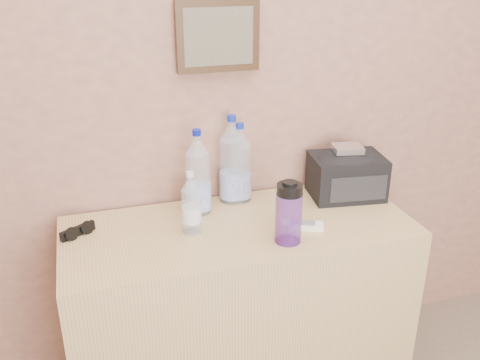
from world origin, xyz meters
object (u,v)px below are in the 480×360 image
object	(u,v)px
pet_small	(191,206)
pet_large_c	(240,167)
nalgene_bottle	(289,212)
dresser	(239,314)
foil_packet	(348,149)
pet_large_a	(198,177)
toiletry_bag	(347,174)
ac_remote	(302,225)
pet_large_b	(232,164)
sunglasses	(78,231)

from	to	relation	value
pet_small	pet_large_c	bearing A→B (deg)	40.38
nalgene_bottle	pet_small	bearing A→B (deg)	151.73
dresser	foil_packet	world-z (taller)	foil_packet
pet_large_a	nalgene_bottle	xyz separation A→B (m)	(0.24, -0.30, -0.04)
toiletry_bag	foil_packet	size ratio (longest dim) A/B	2.54
ac_remote	toiletry_bag	world-z (taller)	toiletry_bag
pet_large_b	foil_packet	distance (m)	0.45
foil_packet	pet_large_c	bearing A→B (deg)	167.42
pet_small	toiletry_bag	bearing A→B (deg)	9.86
nalgene_bottle	sunglasses	world-z (taller)	nalgene_bottle
pet_large_c	pet_large_a	bearing A→B (deg)	-162.12
pet_large_a	pet_large_b	xyz separation A→B (m)	(0.15, 0.06, 0.01)
pet_large_b	ac_remote	size ratio (longest dim) A/B	2.35
toiletry_bag	nalgene_bottle	bearing A→B (deg)	-135.05
pet_large_a	pet_small	distance (m)	0.16
pet_large_c	toiletry_bag	bearing A→B (deg)	-12.10
nalgene_bottle	sunglasses	distance (m)	0.73
pet_small	nalgene_bottle	xyz separation A→B (m)	(0.29, -0.16, 0.01)
dresser	toiletry_bag	world-z (taller)	toiletry_bag
dresser	nalgene_bottle	size ratio (longest dim) A/B	5.70
pet_large_c	ac_remote	size ratio (longest dim) A/B	2.13
nalgene_bottle	toiletry_bag	distance (m)	0.45
foil_packet	pet_small	bearing A→B (deg)	-170.25
ac_remote	foil_packet	bearing A→B (deg)	60.56
pet_small	foil_packet	distance (m)	0.66
pet_large_a	pet_small	xyz separation A→B (m)	(-0.06, -0.14, -0.04)
nalgene_bottle	foil_packet	size ratio (longest dim) A/B	2.00
dresser	pet_large_a	size ratio (longest dim) A/B	3.85
dresser	pet_large_b	distance (m)	0.58
pet_large_a	foil_packet	xyz separation A→B (m)	(0.58, -0.03, 0.06)
pet_large_b	nalgene_bottle	size ratio (longest dim) A/B	1.58
dresser	pet_small	distance (m)	0.52
dresser	sunglasses	distance (m)	0.69
foil_packet	ac_remote	bearing A→B (deg)	-143.07
foil_packet	pet_large_a	bearing A→B (deg)	176.73
pet_large_c	nalgene_bottle	world-z (taller)	pet_large_c
pet_small	toiletry_bag	world-z (taller)	pet_small
dresser	nalgene_bottle	distance (m)	0.53
pet_small	sunglasses	bearing A→B (deg)	166.75
pet_large_c	pet_small	distance (m)	0.31
pet_large_b	pet_large_c	world-z (taller)	pet_large_b
toiletry_bag	pet_large_b	bearing A→B (deg)	175.81
ac_remote	foil_packet	world-z (taller)	foil_packet
ac_remote	nalgene_bottle	bearing A→B (deg)	-116.59
pet_large_c	nalgene_bottle	xyz separation A→B (m)	(0.06, -0.36, -0.03)
pet_large_a	foil_packet	world-z (taller)	pet_large_a
foil_packet	dresser	bearing A→B (deg)	-166.54
pet_large_a	nalgene_bottle	size ratio (longest dim) A/B	1.48
pet_large_b	pet_large_c	distance (m)	0.03
sunglasses	foil_packet	xyz separation A→B (m)	(1.02, 0.02, 0.18)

